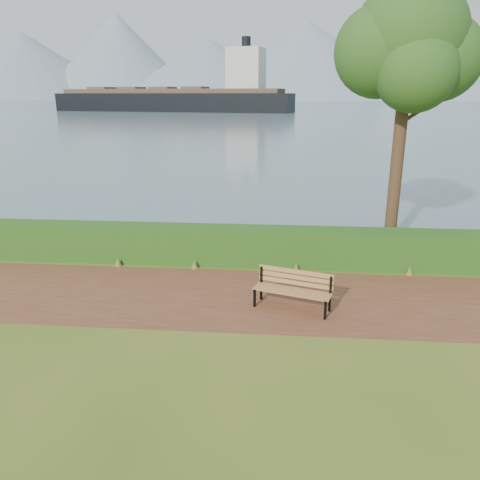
{
  "coord_description": "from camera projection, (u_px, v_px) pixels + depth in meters",
  "views": [
    {
      "loc": [
        1.12,
        -9.52,
        4.46
      ],
      "look_at": [
        0.19,
        1.2,
        1.1
      ],
      "focal_mm": 35.0,
      "sensor_mm": 36.0,
      "label": 1
    }
  ],
  "objects": [
    {
      "name": "ground",
      "position": [
        227.0,
        302.0,
        10.47
      ],
      "size": [
        140.0,
        140.0,
        0.0
      ],
      "primitive_type": "plane",
      "color": "#485D1A",
      "rests_on": "ground"
    },
    {
      "name": "tree",
      "position": [
        408.0,
        44.0,
        12.68
      ],
      "size": [
        4.03,
        3.37,
        7.74
      ],
      "rotation": [
        0.0,
        0.0,
        -0.29
      ],
      "color": "#332215",
      "rests_on": "ground"
    },
    {
      "name": "cargo_ship",
      "position": [
        179.0,
        100.0,
        123.97
      ],
      "size": [
        65.91,
        23.71,
        19.8
      ],
      "rotation": [
        0.0,
        0.0,
        -0.21
      ],
      "color": "black",
      "rests_on": "ground"
    },
    {
      "name": "bench",
      "position": [
        293.0,
        287.0,
        10.08
      ],
      "size": [
        1.74,
        0.97,
        0.84
      ],
      "rotation": [
        0.0,
        0.0,
        -0.31
      ],
      "color": "black",
      "rests_on": "ground"
    },
    {
      "name": "path",
      "position": [
        228.0,
        297.0,
        10.76
      ],
      "size": [
        40.0,
        3.4,
        0.01
      ],
      "primitive_type": "cube",
      "color": "#58311E",
      "rests_on": "ground"
    },
    {
      "name": "mountains",
      "position": [
        271.0,
        65.0,
        389.08
      ],
      "size": [
        585.0,
        190.0,
        70.0
      ],
      "color": "slate",
      "rests_on": "ground"
    },
    {
      "name": "water",
      "position": [
        280.0,
        103.0,
        257.7
      ],
      "size": [
        700.0,
        510.0,
        0.0
      ],
      "primitive_type": "cube",
      "color": "slate",
      "rests_on": "ground"
    },
    {
      "name": "hedge",
      "position": [
        237.0,
        246.0,
        12.8
      ],
      "size": [
        32.0,
        0.85,
        1.0
      ],
      "primitive_type": "cube",
      "color": "#1A4112",
      "rests_on": "ground"
    }
  ]
}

